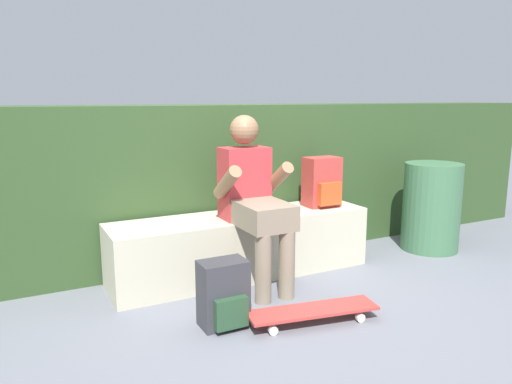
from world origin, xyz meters
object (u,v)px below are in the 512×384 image
bench_main (242,245)px  skateboard_near_person (313,311)px  backpack_on_bench (322,183)px  trash_bin (431,207)px  person_skater (254,195)px  backpack_on_ground (224,295)px

bench_main → skateboard_near_person: bench_main is taller
skateboard_near_person → backpack_on_bench: bearing=53.0°
bench_main → backpack_on_bench: size_ratio=4.99×
skateboard_near_person → trash_bin: size_ratio=1.06×
bench_main → person_skater: person_skater is taller
backpack_on_bench → skateboard_near_person: bearing=-127.0°
backpack_on_ground → skateboard_near_person: bearing=-23.5°
bench_main → skateboard_near_person: 0.95m
skateboard_near_person → bench_main: bearing=91.5°
backpack_on_ground → person_skater: bearing=47.8°
bench_main → backpack_on_ground: 0.86m
bench_main → person_skater: size_ratio=1.64×
skateboard_near_person → backpack_on_bench: 1.29m
bench_main → person_skater: 0.48m
backpack_on_ground → bench_main: bearing=57.1°
bench_main → skateboard_near_person: bearing=-88.5°
person_skater → backpack_on_bench: size_ratio=3.05×
skateboard_near_person → backpack_on_bench: (0.69, 0.92, 0.59)m
trash_bin → bench_main: bearing=174.0°
bench_main → skateboard_near_person: size_ratio=2.43×
person_skater → skateboard_near_person: (0.04, -0.71, -0.59)m
backpack_on_bench → bench_main: bearing=179.2°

